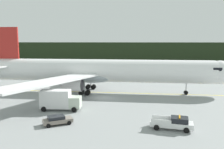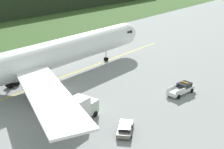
{
  "view_description": "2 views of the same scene",
  "coord_description": "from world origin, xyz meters",
  "px_view_note": "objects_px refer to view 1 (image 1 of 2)",
  "views": [
    {
      "loc": [
        7.21,
        -49.79,
        12.15
      ],
      "look_at": [
        1.27,
        6.77,
        4.09
      ],
      "focal_mm": 38.05,
      "sensor_mm": 36.0,
      "label": 1
    },
    {
      "loc": [
        -32.52,
        -37.52,
        21.53
      ],
      "look_at": [
        7.21,
        -5.99,
        2.4
      ],
      "focal_mm": 47.29,
      "sensor_mm": 36.0,
      "label": 2
    }
  ],
  "objects_px": {
    "airliner": "(99,71)",
    "staff_car": "(57,120)",
    "catering_truck": "(59,100)",
    "ops_pickup_truck": "(173,123)",
    "apron_cone": "(183,122)"
  },
  "relations": [
    {
      "from": "airliner",
      "to": "apron_cone",
      "type": "relative_size",
      "value": 84.1
    },
    {
      "from": "catering_truck",
      "to": "airliner",
      "type": "bearing_deg",
      "value": 72.71
    },
    {
      "from": "ops_pickup_truck",
      "to": "catering_truck",
      "type": "distance_m",
      "value": 20.09
    },
    {
      "from": "catering_truck",
      "to": "apron_cone",
      "type": "xyz_separation_m",
      "value": [
        20.38,
        -5.08,
        -1.54
      ]
    },
    {
      "from": "ops_pickup_truck",
      "to": "apron_cone",
      "type": "bearing_deg",
      "value": 53.07
    },
    {
      "from": "staff_car",
      "to": "airliner",
      "type": "bearing_deg",
      "value": 83.14
    },
    {
      "from": "ops_pickup_truck",
      "to": "catering_truck",
      "type": "xyz_separation_m",
      "value": [
        -18.66,
        7.36,
        0.98
      ]
    },
    {
      "from": "ops_pickup_truck",
      "to": "airliner",
      "type": "bearing_deg",
      "value": 121.71
    },
    {
      "from": "apron_cone",
      "to": "airliner",
      "type": "bearing_deg",
      "value": 127.65
    },
    {
      "from": "airliner",
      "to": "staff_car",
      "type": "xyz_separation_m",
      "value": [
        -2.69,
        -22.39,
        -4.41
      ]
    },
    {
      "from": "ops_pickup_truck",
      "to": "staff_car",
      "type": "xyz_separation_m",
      "value": [
        -16.63,
        0.17,
        -0.2
      ]
    },
    {
      "from": "ops_pickup_truck",
      "to": "staff_car",
      "type": "height_order",
      "value": "ops_pickup_truck"
    },
    {
      "from": "airliner",
      "to": "staff_car",
      "type": "height_order",
      "value": "airliner"
    },
    {
      "from": "apron_cone",
      "to": "staff_car",
      "type": "bearing_deg",
      "value": -173.44
    },
    {
      "from": "ops_pickup_truck",
      "to": "catering_truck",
      "type": "relative_size",
      "value": 0.84
    }
  ]
}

